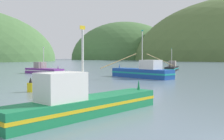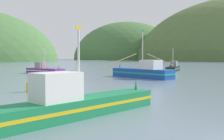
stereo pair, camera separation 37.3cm
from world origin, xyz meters
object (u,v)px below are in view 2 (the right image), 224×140
Objects in this scene: fishing_boat_blue at (143,72)px; fishing_boat_green at (78,103)px; channel_buoy at (30,86)px; fishing_boat_black at (173,68)px; fishing_boat_purple at (44,70)px.

fishing_boat_blue reaches higher than fishing_boat_green.
channel_buoy is at bearing 71.95° from fishing_boat_green.
fishing_boat_black reaches higher than fishing_boat_purple.
fishing_boat_green is 38.30m from fishing_boat_purple.
fishing_boat_blue reaches higher than fishing_boat_purple.
fishing_boat_black reaches higher than channel_buoy.
fishing_boat_green is 7.33× the size of channel_buoy.
fishing_boat_blue is 1.66× the size of fishing_boat_purple.
fishing_boat_black is 0.94× the size of fishing_boat_purple.
fishing_boat_purple reaches higher than channel_buoy.
fishing_boat_purple is (-27.50, -1.99, -0.02)m from fishing_boat_black.
fishing_boat_purple is 27.00m from channel_buoy.
channel_buoy is (-2.88, 11.35, -0.21)m from fishing_boat_green.
fishing_boat_green is (-26.46, -40.28, 0.09)m from fishing_boat_black.
channel_buoy is at bearing -39.12° from fishing_boat_purple.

